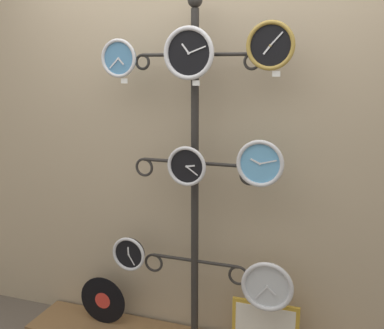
# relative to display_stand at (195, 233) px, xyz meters

# --- Properties ---
(shop_wall) EXTENTS (4.40, 0.04, 2.80)m
(shop_wall) POSITION_rel_display_stand_xyz_m (0.00, 0.16, 0.64)
(shop_wall) COLOR tan
(shop_wall) RESTS_ON ground_plane
(display_stand) EXTENTS (0.76, 0.40, 2.12)m
(display_stand) POSITION_rel_display_stand_xyz_m (0.00, 0.00, 0.00)
(display_stand) COLOR #282623
(display_stand) RESTS_ON ground_plane
(clock_top_left) EXTENTS (0.21, 0.04, 0.21)m
(clock_top_left) POSITION_rel_display_stand_xyz_m (-0.42, -0.09, 1.02)
(clock_top_left) COLOR #4C84B2
(clock_top_center) EXTENTS (0.28, 0.04, 0.28)m
(clock_top_center) POSITION_rel_display_stand_xyz_m (0.00, -0.10, 1.04)
(clock_top_center) COLOR black
(clock_top_right) EXTENTS (0.24, 0.04, 0.24)m
(clock_top_right) POSITION_rel_display_stand_xyz_m (0.43, -0.09, 1.07)
(clock_top_right) COLOR black
(clock_middle_center) EXTENTS (0.23, 0.04, 0.23)m
(clock_middle_center) POSITION_rel_display_stand_xyz_m (-0.01, -0.10, 0.43)
(clock_middle_center) COLOR black
(clock_middle_right) EXTENTS (0.25, 0.04, 0.25)m
(clock_middle_right) POSITION_rel_display_stand_xyz_m (0.40, -0.10, 0.47)
(clock_middle_right) COLOR #60A8DB
(clock_bottom_left) EXTENTS (0.22, 0.04, 0.22)m
(clock_bottom_left) POSITION_rel_display_stand_xyz_m (-0.40, -0.09, -0.15)
(clock_bottom_left) COLOR black
(clock_bottom_right) EXTENTS (0.29, 0.04, 0.29)m
(clock_bottom_right) POSITION_rel_display_stand_xyz_m (0.46, -0.11, -0.21)
(clock_bottom_right) COLOR silver
(vinyl_record) EXTENTS (0.32, 0.01, 0.32)m
(vinyl_record) POSITION_rel_display_stand_xyz_m (-0.63, -0.03, -0.54)
(vinyl_record) COLOR black
(vinyl_record) RESTS_ON low_shelf
(picture_frame) EXTENTS (0.39, 0.02, 0.34)m
(picture_frame) POSITION_rel_display_stand_xyz_m (0.44, -0.02, -0.53)
(picture_frame) COLOR gold
(picture_frame) RESTS_ON low_shelf
(price_tag_upper) EXTENTS (0.04, 0.00, 0.03)m
(price_tag_upper) POSITION_rel_display_stand_xyz_m (-0.39, -0.10, 0.89)
(price_tag_upper) COLOR white
(price_tag_mid) EXTENTS (0.04, 0.00, 0.03)m
(price_tag_mid) POSITION_rel_display_stand_xyz_m (0.04, -0.10, 0.89)
(price_tag_mid) COLOR white
(price_tag_lower) EXTENTS (0.04, 0.00, 0.03)m
(price_tag_lower) POSITION_rel_display_stand_xyz_m (0.46, -0.10, 0.94)
(price_tag_lower) COLOR white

